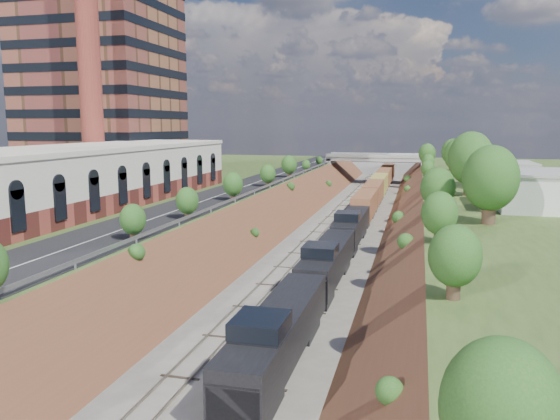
% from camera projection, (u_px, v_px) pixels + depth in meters
% --- Properties ---
extents(platform_left, '(44.00, 180.00, 5.00)m').
position_uv_depth(platform_left, '(129.00, 203.00, 84.29)').
color(platform_left, '#354D1F').
rests_on(platform_left, ground).
extents(embankment_left, '(10.00, 180.00, 10.00)m').
position_uv_depth(embankment_left, '(265.00, 225.00, 79.29)').
color(embankment_left, brown).
rests_on(embankment_left, ground).
extents(embankment_right, '(10.00, 180.00, 10.00)m').
position_uv_depth(embankment_right, '(421.00, 233.00, 73.91)').
color(embankment_right, brown).
rests_on(embankment_right, ground).
extents(rail_left_track, '(1.58, 180.00, 0.18)m').
position_uv_depth(rail_left_track, '(322.00, 227.00, 77.22)').
color(rail_left_track, gray).
rests_on(rail_left_track, ground).
extents(rail_right_track, '(1.58, 180.00, 0.18)m').
position_uv_depth(rail_right_track, '(359.00, 229.00, 75.95)').
color(rail_right_track, gray).
rests_on(rail_right_track, ground).
extents(road, '(8.00, 180.00, 0.10)m').
position_uv_depth(road, '(236.00, 190.00, 79.61)').
color(road, black).
rests_on(road, platform_left).
extents(guardrail, '(0.10, 171.00, 0.70)m').
position_uv_depth(guardrail, '(262.00, 187.00, 78.34)').
color(guardrail, '#99999E').
rests_on(guardrail, platform_left).
extents(commercial_building, '(14.30, 62.30, 7.00)m').
position_uv_depth(commercial_building, '(66.00, 178.00, 61.08)').
color(commercial_building, brown).
rests_on(commercial_building, platform_left).
extents(highrise_tower, '(22.00, 22.00, 53.90)m').
position_uv_depth(highrise_tower, '(99.00, 17.00, 93.76)').
color(highrise_tower, brown).
rests_on(highrise_tower, platform_left).
extents(smokestack, '(3.20, 3.20, 40.00)m').
position_uv_depth(smokestack, '(89.00, 50.00, 77.71)').
color(smokestack, brown).
rests_on(smokestack, platform_left).
extents(overpass, '(24.50, 8.30, 7.40)m').
position_uv_depth(overpass, '(376.00, 164.00, 135.19)').
color(overpass, gray).
rests_on(overpass, ground).
extents(white_building_near, '(9.00, 12.00, 4.00)m').
position_uv_depth(white_building_near, '(537.00, 191.00, 62.11)').
color(white_building_near, silver).
rests_on(white_building_near, platform_right).
extents(white_building_far, '(8.00, 10.00, 3.60)m').
position_uv_depth(white_building_far, '(504.00, 175.00, 83.32)').
color(white_building_far, silver).
rests_on(white_building_far, platform_right).
extents(tree_right_large, '(5.25, 5.25, 7.61)m').
position_uv_depth(tree_right_large, '(491.00, 179.00, 51.85)').
color(tree_right_large, '#473323').
rests_on(tree_right_large, platform_right).
extents(tree_left_crest, '(2.45, 2.45, 3.55)m').
position_uv_depth(tree_left_crest, '(106.00, 227.00, 40.11)').
color(tree_left_crest, '#473323').
rests_on(tree_left_crest, platform_left).
extents(freight_train, '(2.81, 128.62, 4.55)m').
position_uv_depth(freight_train, '(369.00, 200.00, 88.52)').
color(freight_train, black).
rests_on(freight_train, ground).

